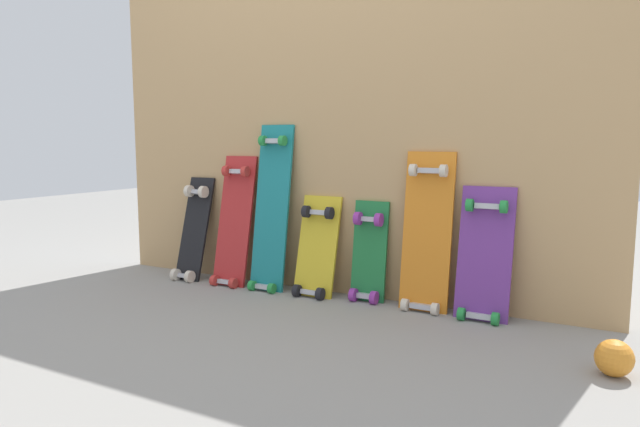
{
  "coord_description": "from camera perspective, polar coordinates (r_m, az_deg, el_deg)",
  "views": [
    {
      "loc": [
        1.34,
        -2.53,
        0.79
      ],
      "look_at": [
        0.0,
        -0.07,
        0.43
      ],
      "focal_mm": 31.83,
      "sensor_mm": 36.0,
      "label": 1
    }
  ],
  "objects": [
    {
      "name": "ground_plane",
      "position": [
        2.97,
        0.65,
        -8.07
      ],
      "size": [
        12.0,
        12.0,
        0.0
      ],
      "primitive_type": "plane",
      "color": "gray"
    },
    {
      "name": "plywood_wall_panel",
      "position": [
        2.93,
        1.33,
        9.51
      ],
      "size": [
        2.77,
        0.04,
        1.8
      ],
      "primitive_type": "cube",
      "color": "tan",
      "rests_on": "ground"
    },
    {
      "name": "skateboard_black",
      "position": [
        3.34,
        -12.64,
        -2.02
      ],
      "size": [
        0.17,
        0.24,
        0.64
      ],
      "color": "black",
      "rests_on": "ground"
    },
    {
      "name": "skateboard_red",
      "position": [
        3.17,
        -8.66,
        -1.32
      ],
      "size": [
        0.21,
        0.22,
        0.78
      ],
      "color": "#B22626",
      "rests_on": "ground"
    },
    {
      "name": "skateboard_teal",
      "position": [
        3.02,
        -4.93,
        -0.06
      ],
      "size": [
        0.2,
        0.21,
        0.94
      ],
      "color": "#197A7F",
      "rests_on": "ground"
    },
    {
      "name": "skateboard_yellow",
      "position": [
        2.91,
        -0.38,
        -3.94
      ],
      "size": [
        0.22,
        0.2,
        0.57
      ],
      "color": "gold",
      "rests_on": "ground"
    },
    {
      "name": "skateboard_green",
      "position": [
        2.82,
        4.9,
        -4.42
      ],
      "size": [
        0.18,
        0.14,
        0.56
      ],
      "color": "#1E7238",
      "rests_on": "ground"
    },
    {
      "name": "skateboard_orange",
      "position": [
        2.69,
        10.65,
        -2.5
      ],
      "size": [
        0.23,
        0.17,
        0.81
      ],
      "color": "orange",
      "rests_on": "ground"
    },
    {
      "name": "skateboard_purple",
      "position": [
        2.62,
        16.17,
        -4.61
      ],
      "size": [
        0.24,
        0.18,
        0.66
      ],
      "color": "#6B338C",
      "rests_on": "ground"
    },
    {
      "name": "rubber_ball",
      "position": [
        2.2,
        27.47,
        -12.77
      ],
      "size": [
        0.13,
        0.13,
        0.13
      ],
      "primitive_type": "sphere",
      "color": "orange",
      "rests_on": "ground"
    }
  ]
}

